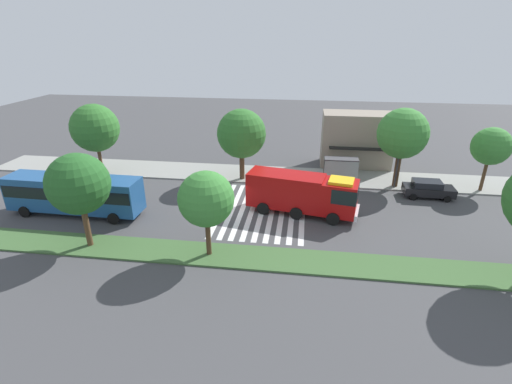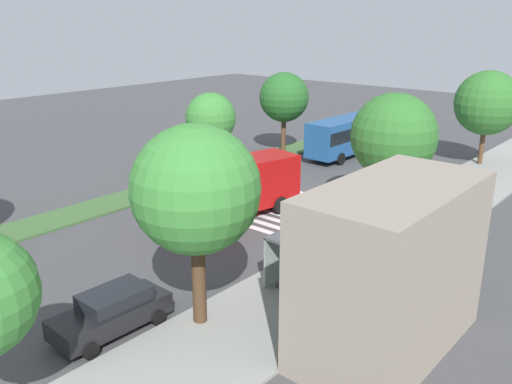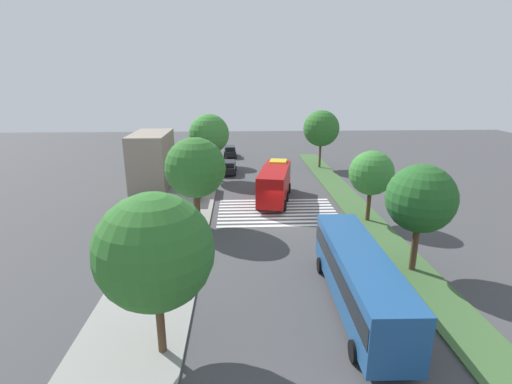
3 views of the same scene
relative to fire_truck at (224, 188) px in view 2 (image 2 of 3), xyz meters
The scene contains 16 objects.
ground_plane 6.52m from the fire_truck, behind, with size 120.00×120.00×0.00m, color #424244.
sidewalk 11.16m from the fire_truck, 124.31° to the left, with size 60.00×5.40×0.14m, color gray.
median_strip 10.05m from the fire_truck, 128.92° to the right, with size 60.00×3.00×0.14m, color #3D6033.
crosswalk 4.25m from the fire_truck, behind, with size 7.65×11.29×0.01m.
fire_truck is the anchor object (origin of this frame).
parked_car_west 12.93m from the fire_truck, 23.70° to the left, with size 4.70×2.21×1.70m.
transit_bus 19.98m from the fire_truck, behind, with size 11.83×3.05×3.42m.
bus_stop_shelter 8.75m from the fire_truck, 65.19° to the left, with size 3.50×1.40×2.46m.
bench_near_shelter 8.06m from the fire_truck, 92.39° to the left, with size 1.60×0.50×0.90m.
street_lamp 11.62m from the fire_truck, 37.59° to the left, with size 0.36×0.36×6.74m.
storefront_building 14.95m from the fire_truck, 67.45° to the left, with size 8.00×4.80×6.32m.
sidewalk_tree_far_west 24.34m from the fire_truck, 162.21° to the left, with size 5.18×5.18×7.63m.
sidewalk_tree_west 10.48m from the fire_truck, 132.64° to the left, with size 5.09×5.09×7.51m.
sidewalk_tree_east 12.33m from the fire_truck, 38.75° to the left, with size 4.93×4.93×8.00m.
median_tree_far_west 17.78m from the fire_truck, 154.05° to the right, with size 4.35×4.35×7.09m.
median_tree_west 10.43m from the fire_truck, 130.88° to the right, with size 3.85×3.85×6.24m.
Camera 2 is at (28.61, 21.47, 11.80)m, focal length 38.20 mm.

